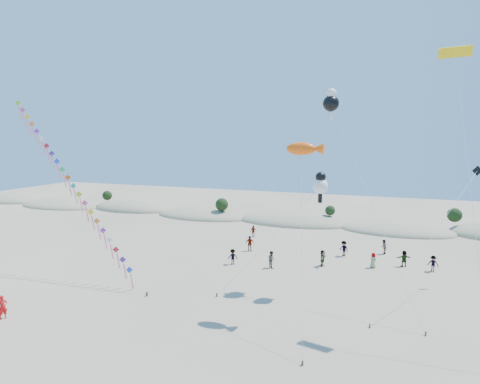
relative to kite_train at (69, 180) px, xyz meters
name	(u,v)px	position (x,y,z in m)	size (l,w,h in m)	color
ground	(128,367)	(16.14, -13.05, -9.62)	(160.00, 160.00, 0.00)	gray
dune_ridge	(299,222)	(17.19, 32.09, -9.51)	(145.30, 11.49, 5.57)	gray
kite_train	(69,180)	(0.00, 0.00, 0.00)	(20.72, 6.12, 18.34)	#3F2D1E
fish_kite	(305,149)	(24.34, -1.03, 3.35)	(3.24, 8.76, 13.52)	#3F2D1E
cartoon_kite_low	(320,185)	(24.93, 3.22, 0.14)	(8.83, 5.13, 10.89)	#3F2D1E
cartoon_kite_high	(331,102)	(25.22, 6.55, 7.52)	(9.33, 9.88, 18.39)	#3F2D1E
parafoil_kite	(456,58)	(34.63, 1.22, 9.92)	(3.26, 8.42, 20.36)	#3F2D1E
dark_kite	(451,209)	(35.85, 7.17, -2.06)	(9.26, 14.12, 11.24)	#3F2D1E
flyer_foreground	(3,307)	(3.11, -10.82, -8.69)	(0.68, 0.45, 1.86)	red
beachgoers	(329,253)	(24.67, 12.69, -8.74)	(23.29, 13.30, 1.89)	slate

